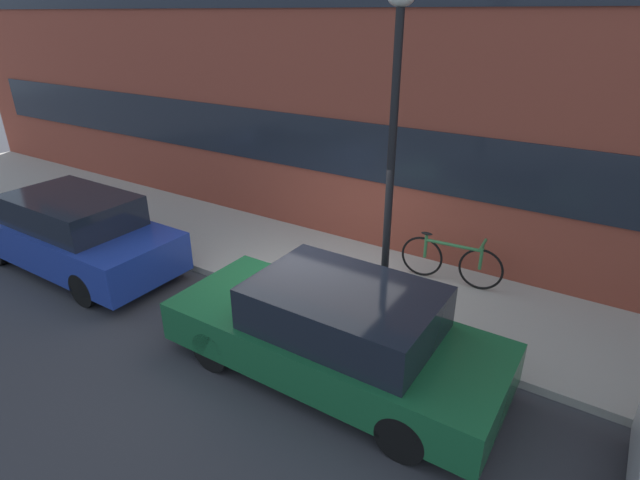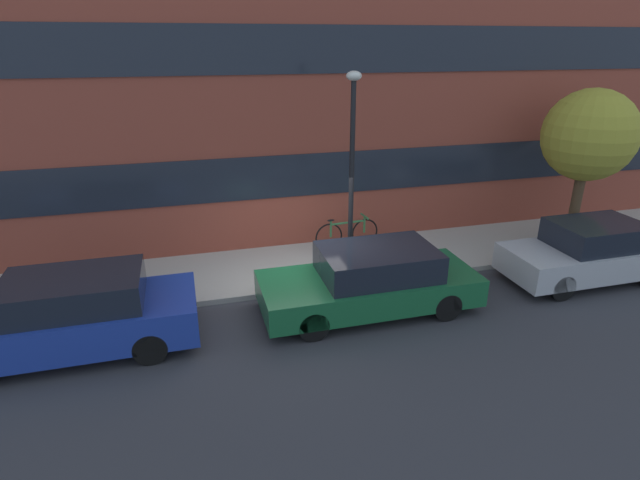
{
  "view_description": "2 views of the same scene",
  "coord_description": "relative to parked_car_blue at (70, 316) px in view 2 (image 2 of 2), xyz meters",
  "views": [
    {
      "loc": [
        3.97,
        -5.67,
        4.44
      ],
      "look_at": [
        0.21,
        0.14,
        1.27
      ],
      "focal_mm": 28.0,
      "sensor_mm": 36.0,
      "label": 1
    },
    {
      "loc": [
        -2.25,
        -9.65,
        5.24
      ],
      "look_at": [
        0.51,
        0.39,
        1.09
      ],
      "focal_mm": 28.0,
      "sensor_mm": 36.0,
      "label": 2
    }
  ],
  "objects": [
    {
      "name": "street_tree",
      "position": [
        12.17,
        1.82,
        2.3
      ],
      "size": [
        2.32,
        2.32,
        4.07
      ],
      "color": "brown",
      "rests_on": "sidewalk_strip"
    },
    {
      "name": "bicycle",
      "position": [
        6.19,
        3.04,
        -0.18
      ],
      "size": [
        1.77,
        0.44,
        0.85
      ],
      "rotation": [
        0.0,
        0.0,
        0.08
      ],
      "color": "black",
      "rests_on": "sidewalk_strip"
    },
    {
      "name": "rowhouse_facade",
      "position": [
        4.48,
        4.13,
        3.89
      ],
      "size": [
        28.0,
        1.02,
        9.21
      ],
      "color": "brown",
      "rests_on": "ground_plane"
    },
    {
      "name": "parked_car_green",
      "position": [
        5.69,
        -0.0,
        -0.05
      ],
      "size": [
        4.47,
        1.79,
        1.36
      ],
      "rotation": [
        0.0,
        0.0,
        3.14
      ],
      "color": "#195B33",
      "rests_on": "ground_plane"
    },
    {
      "name": "parked_car_silver",
      "position": [
        11.09,
        -0.0,
        -0.03
      ],
      "size": [
        3.9,
        1.61,
        1.41
      ],
      "rotation": [
        0.0,
        0.0,
        3.14
      ],
      "color": "#B2B5BA",
      "rests_on": "ground_plane"
    },
    {
      "name": "fire_hydrant",
      "position": [
        -0.13,
        1.52,
        -0.26
      ],
      "size": [
        0.45,
        0.25,
        0.66
      ],
      "color": "gold",
      "rests_on": "sidewalk_strip"
    },
    {
      "name": "ground_plane",
      "position": [
        4.48,
        1.05,
        -0.72
      ],
      "size": [
        56.0,
        56.0,
        0.0
      ],
      "primitive_type": "plane",
      "color": "#333338"
    },
    {
      "name": "lamp_post",
      "position": [
        5.7,
        1.4,
        2.23
      ],
      "size": [
        0.32,
        0.32,
        4.57
      ],
      "color": "black",
      "rests_on": "sidewalk_strip"
    },
    {
      "name": "parked_car_blue",
      "position": [
        0.0,
        0.0,
        0.0
      ],
      "size": [
        4.46,
        1.7,
        1.47
      ],
      "rotation": [
        0.0,
        0.0,
        3.14
      ],
      "color": "#1E3899",
      "rests_on": "ground_plane"
    },
    {
      "name": "sidewalk_strip",
      "position": [
        4.48,
        2.37,
        -0.66
      ],
      "size": [
        28.0,
        2.63,
        0.12
      ],
      "color": "#A8A399",
      "rests_on": "ground_plane"
    }
  ]
}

